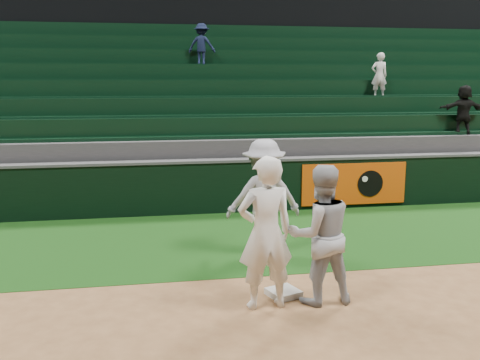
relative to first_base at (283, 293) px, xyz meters
name	(u,v)px	position (x,y,z in m)	size (l,w,h in m)	color
ground	(285,299)	(0.00, -0.10, -0.05)	(70.00, 70.00, 0.00)	brown
foul_grass	(247,238)	(0.00, 2.90, -0.04)	(36.00, 4.20, 0.01)	black
upper_deck	(187,12)	(0.00, 17.35, 5.95)	(40.00, 12.00, 12.00)	black
first_base	(283,293)	(0.00, 0.00, 0.00)	(0.41, 0.41, 0.09)	silver
first_baseman	(265,233)	(-0.35, -0.32, 1.00)	(0.76, 0.50, 2.09)	white
baserunner	(320,235)	(0.43, -0.27, 0.93)	(0.94, 0.74, 1.94)	#A6A9B1
base_coach	(264,197)	(0.13, 1.94, 0.98)	(1.32, 0.76, 2.04)	#999AA5
field_wall	(231,185)	(0.03, 5.09, 0.59)	(36.00, 0.45, 1.25)	black
stadium_seating	(210,126)	(0.00, 8.86, 1.65)	(36.00, 5.95, 4.85)	#323234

